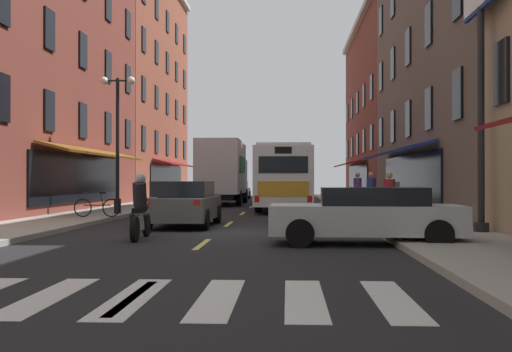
{
  "coord_description": "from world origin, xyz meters",
  "views": [
    {
      "loc": [
        1.98,
        -17.85,
        1.51
      ],
      "look_at": [
        0.46,
        12.11,
        1.67
      ],
      "focal_mm": 43.53,
      "sensor_mm": 36.0,
      "label": 1
    }
  ],
  "objects_px": {
    "transit_bus": "(286,177)",
    "pedestrian_far": "(371,193)",
    "billboard_sign": "(481,14)",
    "pedestrian_near": "(390,195)",
    "box_truck": "(223,172)",
    "street_lamp_twin": "(118,138)",
    "sedan_mid": "(367,215)",
    "sedan_near": "(184,204)",
    "bicycle_near": "(97,207)",
    "motorcycle_rider": "(141,211)",
    "pedestrian_mid": "(358,191)",
    "sedan_far": "(236,190)"
  },
  "relations": [
    {
      "from": "box_truck",
      "to": "pedestrian_far",
      "type": "bearing_deg",
      "value": -60.19
    },
    {
      "from": "pedestrian_near",
      "to": "pedestrian_far",
      "type": "height_order",
      "value": "pedestrian_far"
    },
    {
      "from": "billboard_sign",
      "to": "sedan_mid",
      "type": "bearing_deg",
      "value": -148.66
    },
    {
      "from": "pedestrian_mid",
      "to": "motorcycle_rider",
      "type": "bearing_deg",
      "value": 28.21
    },
    {
      "from": "sedan_far",
      "to": "bicycle_near",
      "type": "distance_m",
      "value": 24.03
    },
    {
      "from": "transit_bus",
      "to": "pedestrian_mid",
      "type": "height_order",
      "value": "transit_bus"
    },
    {
      "from": "box_truck",
      "to": "sedan_near",
      "type": "height_order",
      "value": "box_truck"
    },
    {
      "from": "transit_bus",
      "to": "bicycle_near",
      "type": "distance_m",
      "value": 11.81
    },
    {
      "from": "bicycle_near",
      "to": "pedestrian_near",
      "type": "height_order",
      "value": "pedestrian_near"
    },
    {
      "from": "box_truck",
      "to": "sedan_near",
      "type": "bearing_deg",
      "value": -88.23
    },
    {
      "from": "motorcycle_rider",
      "to": "pedestrian_mid",
      "type": "xyz_separation_m",
      "value": [
        6.83,
        12.54,
        0.29
      ]
    },
    {
      "from": "sedan_mid",
      "to": "sedan_far",
      "type": "height_order",
      "value": "sedan_far"
    },
    {
      "from": "motorcycle_rider",
      "to": "bicycle_near",
      "type": "bearing_deg",
      "value": 115.31
    },
    {
      "from": "motorcycle_rider",
      "to": "pedestrian_mid",
      "type": "relative_size",
      "value": 1.24
    },
    {
      "from": "transit_bus",
      "to": "pedestrian_mid",
      "type": "bearing_deg",
      "value": -50.13
    },
    {
      "from": "billboard_sign",
      "to": "box_truck",
      "type": "bearing_deg",
      "value": 113.73
    },
    {
      "from": "sedan_near",
      "to": "pedestrian_mid",
      "type": "distance_m",
      "value": 10.47
    },
    {
      "from": "billboard_sign",
      "to": "box_truck",
      "type": "xyz_separation_m",
      "value": [
        -8.89,
        20.22,
        -3.89
      ]
    },
    {
      "from": "box_truck",
      "to": "sedan_mid",
      "type": "relative_size",
      "value": 1.78
    },
    {
      "from": "pedestrian_far",
      "to": "billboard_sign",
      "type": "bearing_deg",
      "value": 82.32
    },
    {
      "from": "box_truck",
      "to": "street_lamp_twin",
      "type": "relative_size",
      "value": 1.44
    },
    {
      "from": "pedestrian_near",
      "to": "street_lamp_twin",
      "type": "xyz_separation_m",
      "value": [
        -10.19,
        4.1,
        2.2
      ]
    },
    {
      "from": "box_truck",
      "to": "pedestrian_near",
      "type": "relative_size",
      "value": 4.94
    },
    {
      "from": "billboard_sign",
      "to": "pedestrian_near",
      "type": "distance_m",
      "value": 6.53
    },
    {
      "from": "sedan_mid",
      "to": "sedan_near",
      "type": "bearing_deg",
      "value": 134.89
    },
    {
      "from": "sedan_far",
      "to": "pedestrian_far",
      "type": "xyz_separation_m",
      "value": [
        7.09,
        -21.76,
        0.31
      ]
    },
    {
      "from": "transit_bus",
      "to": "pedestrian_far",
      "type": "xyz_separation_m",
      "value": [
        3.36,
        -7.49,
        -0.63
      ]
    },
    {
      "from": "billboard_sign",
      "to": "pedestrian_near",
      "type": "xyz_separation_m",
      "value": [
        -1.71,
        3.99,
        -4.87
      ]
    },
    {
      "from": "pedestrian_mid",
      "to": "sedan_far",
      "type": "bearing_deg",
      "value": -102.19
    },
    {
      "from": "bicycle_near",
      "to": "street_lamp_twin",
      "type": "distance_m",
      "value": 3.54
    },
    {
      "from": "box_truck",
      "to": "bicycle_near",
      "type": "distance_m",
      "value": 14.84
    },
    {
      "from": "sedan_near",
      "to": "billboard_sign",
      "type": "bearing_deg",
      "value": -20.98
    },
    {
      "from": "box_truck",
      "to": "bicycle_near",
      "type": "height_order",
      "value": "box_truck"
    },
    {
      "from": "billboard_sign",
      "to": "street_lamp_twin",
      "type": "distance_m",
      "value": 14.63
    },
    {
      "from": "transit_bus",
      "to": "sedan_far",
      "type": "bearing_deg",
      "value": 104.67
    },
    {
      "from": "billboard_sign",
      "to": "transit_bus",
      "type": "height_order",
      "value": "billboard_sign"
    },
    {
      "from": "sedan_near",
      "to": "pedestrian_mid",
      "type": "height_order",
      "value": "pedestrian_mid"
    },
    {
      "from": "sedan_far",
      "to": "pedestrian_near",
      "type": "height_order",
      "value": "pedestrian_near"
    },
    {
      "from": "street_lamp_twin",
      "to": "pedestrian_far",
      "type": "bearing_deg",
      "value": -1.32
    },
    {
      "from": "billboard_sign",
      "to": "transit_bus",
      "type": "relative_size",
      "value": 0.61
    },
    {
      "from": "motorcycle_rider",
      "to": "bicycle_near",
      "type": "distance_m",
      "value": 7.59
    },
    {
      "from": "sedan_near",
      "to": "sedan_mid",
      "type": "distance_m",
      "value": 7.29
    },
    {
      "from": "sedan_mid",
      "to": "transit_bus",
      "type": "bearing_deg",
      "value": 96.43
    },
    {
      "from": "billboard_sign",
      "to": "transit_bus",
      "type": "bearing_deg",
      "value": 108.61
    },
    {
      "from": "transit_bus",
      "to": "pedestrian_near",
      "type": "relative_size",
      "value": 7.64
    },
    {
      "from": "billboard_sign",
      "to": "pedestrian_near",
      "type": "height_order",
      "value": "billboard_sign"
    },
    {
      "from": "sedan_far",
      "to": "motorcycle_rider",
      "type": "relative_size",
      "value": 2.06
    },
    {
      "from": "billboard_sign",
      "to": "pedestrian_far",
      "type": "distance_m",
      "value": 9.42
    },
    {
      "from": "pedestrian_far",
      "to": "street_lamp_twin",
      "type": "relative_size",
      "value": 0.3
    },
    {
      "from": "motorcycle_rider",
      "to": "pedestrian_near",
      "type": "xyz_separation_m",
      "value": [
        7.05,
        5.07,
        0.28
      ]
    }
  ]
}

